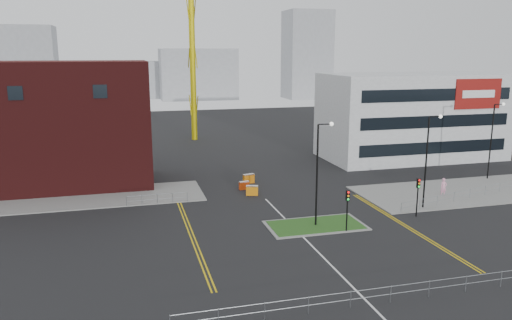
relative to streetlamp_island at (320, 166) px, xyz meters
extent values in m
plane|color=black|center=(-2.22, -8.00, -5.41)|extent=(200.00, 200.00, 0.00)
cube|color=slate|center=(-22.22, 14.00, -5.35)|extent=(28.00, 8.00, 0.12)
cube|color=slate|center=(19.78, 6.00, -5.35)|extent=(24.00, 10.00, 0.12)
cube|color=slate|center=(-0.22, 0.00, -5.37)|extent=(8.60, 4.60, 0.08)
cube|color=#254F1A|center=(-0.22, 0.00, -5.35)|extent=(8.00, 4.00, 0.12)
cube|color=#421010|center=(-22.22, 20.00, 1.59)|extent=(18.00, 10.00, 14.00)
cube|color=black|center=(-26.22, 14.98, 5.59)|extent=(1.40, 0.10, 1.40)
cube|color=black|center=(-18.22, 14.98, 5.59)|extent=(1.40, 0.10, 1.40)
cube|color=#B6B8BB|center=(23.78, 24.00, 0.59)|extent=(25.00, 12.00, 12.00)
cube|color=black|center=(23.78, 17.98, -2.92)|extent=(22.00, 0.10, 1.60)
cube|color=black|center=(23.78, 17.98, 0.59)|extent=(22.00, 0.10, 1.60)
cube|color=black|center=(23.78, 17.98, 4.09)|extent=(22.00, 0.10, 1.60)
cube|color=maroon|center=(29.78, 17.92, 4.09)|extent=(7.00, 0.15, 4.00)
cube|color=white|center=(29.78, 17.82, 4.09)|extent=(5.00, 0.05, 1.00)
cylinder|color=#C7B40B|center=(-4.22, 47.00, 13.00)|extent=(1.00, 1.00, 36.82)
cylinder|color=black|center=(-0.22, 0.00, -0.91)|extent=(0.16, 0.16, 9.00)
cylinder|color=black|center=(0.38, 0.00, 3.59)|extent=(1.20, 0.10, 0.10)
sphere|color=silver|center=(0.98, 0.00, 3.59)|extent=(0.36, 0.36, 0.36)
cylinder|color=black|center=(11.78, 2.00, -0.91)|extent=(0.16, 0.16, 9.00)
cylinder|color=black|center=(12.38, 2.00, 3.59)|extent=(1.20, 0.10, 0.10)
sphere|color=silver|center=(12.98, 2.00, 3.59)|extent=(0.36, 0.36, 0.36)
cylinder|color=black|center=(25.78, 10.00, -0.91)|extent=(0.16, 0.16, 9.00)
cylinder|color=black|center=(26.38, 10.00, 3.59)|extent=(1.20, 0.10, 0.10)
sphere|color=silver|center=(26.98, 10.00, 3.59)|extent=(0.36, 0.36, 0.36)
cylinder|color=black|center=(1.78, -2.00, -3.91)|extent=(0.12, 0.12, 3.00)
cube|color=black|center=(1.78, -2.00, -2.21)|extent=(0.28, 0.22, 0.90)
sphere|color=red|center=(1.78, -2.13, -1.91)|extent=(0.18, 0.18, 0.18)
sphere|color=orange|center=(1.78, -2.13, -2.21)|extent=(0.18, 0.18, 0.18)
sphere|color=#0CCC33|center=(1.78, -2.13, -2.51)|extent=(0.18, 0.18, 0.18)
cylinder|color=black|center=(9.78, 0.00, -3.91)|extent=(0.12, 0.12, 3.00)
cube|color=black|center=(9.78, 0.00, -2.21)|extent=(0.28, 0.22, 0.90)
sphere|color=red|center=(9.78, -0.13, -1.91)|extent=(0.18, 0.18, 0.18)
sphere|color=orange|center=(9.78, -0.13, -2.21)|extent=(0.18, 0.18, 0.18)
sphere|color=#0CCC33|center=(9.78, -0.13, -2.51)|extent=(0.18, 0.18, 0.18)
cylinder|color=gray|center=(-2.22, -14.00, -4.36)|extent=(24.00, 0.04, 0.04)
cylinder|color=gray|center=(-2.22, -14.00, -4.86)|extent=(24.00, 0.04, 0.04)
cylinder|color=gray|center=(-13.22, 10.00, -4.36)|extent=(6.00, 0.04, 0.04)
cylinder|color=gray|center=(-13.22, 10.00, -4.86)|extent=(6.00, 0.04, 0.04)
cylinder|color=gray|center=(-16.22, 10.00, -4.86)|extent=(0.05, 0.05, 1.10)
cylinder|color=gray|center=(-10.22, 10.00, -4.86)|extent=(0.05, 0.05, 1.10)
cylinder|color=gray|center=(18.28, 3.50, -4.36)|extent=(19.01, 5.04, 0.04)
cylinder|color=gray|center=(18.28, 3.50, -4.86)|extent=(19.01, 5.04, 0.04)
cylinder|color=gray|center=(8.78, 1.00, -4.86)|extent=(0.05, 0.05, 1.10)
cube|color=silver|center=(-2.22, -6.00, -5.41)|extent=(0.15, 30.00, 0.01)
cube|color=gold|center=(-11.22, 2.00, -5.41)|extent=(0.12, 24.00, 0.01)
cube|color=gold|center=(-10.92, 2.00, -5.41)|extent=(0.12, 24.00, 0.01)
cube|color=gold|center=(7.28, -2.00, -5.41)|extent=(0.12, 20.00, 0.01)
cube|color=gold|center=(7.58, -2.00, -5.41)|extent=(0.12, 20.00, 0.01)
cube|color=gray|center=(-42.22, 112.00, 5.59)|extent=(18.00, 12.00, 22.00)
cube|color=gray|center=(7.78, 122.00, 2.59)|extent=(24.00, 12.00, 16.00)
cube|color=gray|center=(42.78, 117.00, 8.59)|extent=(14.00, 12.00, 28.00)
cube|color=gray|center=(-10.22, 132.00, 0.59)|extent=(30.00, 12.00, 12.00)
imported|color=pink|center=(16.29, 5.19, -4.44)|extent=(0.73, 0.50, 1.95)
cube|color=#F2440D|center=(-3.50, 13.18, -4.95)|extent=(1.15, 0.53, 0.93)
cube|color=silver|center=(-3.50, 13.18, -4.53)|extent=(1.15, 0.53, 0.11)
cube|color=#C6670B|center=(-2.36, 15.62, -4.86)|extent=(1.39, 0.71, 1.10)
cube|color=silver|center=(-2.36, 15.62, -4.36)|extent=(1.39, 0.71, 0.13)
cube|color=orange|center=(-3.22, 10.74, -4.88)|extent=(1.34, 0.75, 1.06)
cube|color=silver|center=(-3.22, 10.74, -4.41)|extent=(1.34, 0.75, 0.13)
camera|label=1|loc=(-16.03, -38.86, 9.56)|focal=35.00mm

